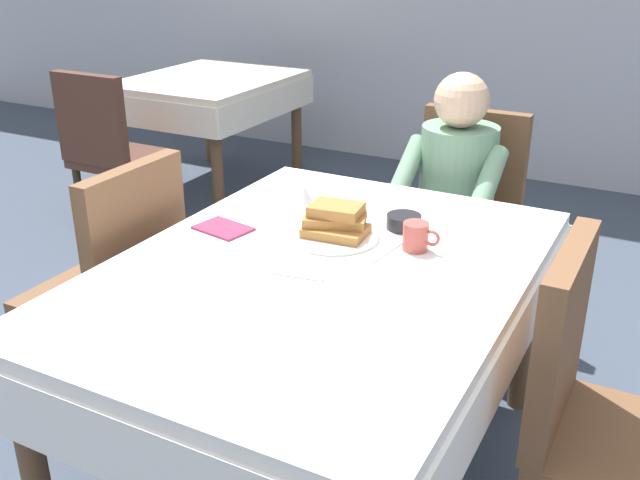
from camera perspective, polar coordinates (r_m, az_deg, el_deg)
ground_plane at (r=2.45m, az=-0.10°, el=-17.85°), size 14.00×14.00×0.00m
dining_table_main at (r=2.08m, az=-0.11°, el=-4.23°), size 1.12×1.52×0.74m
chair_diner at (r=3.11m, az=11.17°, el=2.43°), size 0.44×0.45×0.93m
diner_person at (r=2.92m, az=10.45°, el=4.02°), size 0.40×0.43×1.12m
chair_left_side at (r=2.55m, az=-15.59°, el=-2.75°), size 0.45×0.44×0.93m
chair_right_side at (r=1.96m, az=20.69°, el=-12.01°), size 0.45×0.44×0.93m
plate_breakfast at (r=2.22m, az=1.06°, el=0.37°), size 0.28×0.28×0.02m
breakfast_stack at (r=2.20m, az=1.24°, el=1.56°), size 0.22×0.19×0.09m
cup_coffee at (r=2.14m, az=7.57°, el=0.27°), size 0.11×0.08×0.08m
bowl_butter at (r=2.30m, az=6.60°, el=1.44°), size 0.11×0.11×0.04m
syrup_pitcher at (r=2.45m, az=-1.20°, el=3.37°), size 0.08×0.08×0.07m
fork_left_of_plate at (r=2.29m, az=-3.41°, el=0.94°), size 0.02×0.18×0.00m
knife_right_of_plate at (r=2.13m, az=5.36°, el=-0.88°), size 0.04×0.20×0.00m
spoon_near_edge at (r=1.97m, az=-1.81°, el=-2.87°), size 0.15×0.04×0.00m
napkin_folded at (r=2.30m, az=-7.61°, el=0.91°), size 0.19×0.15×0.01m
background_table_far at (r=4.82m, az=-8.64°, el=11.17°), size 0.92×1.12×0.74m
background_chair_empty at (r=4.14m, az=-16.34°, el=7.17°), size 0.44×0.45×0.93m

